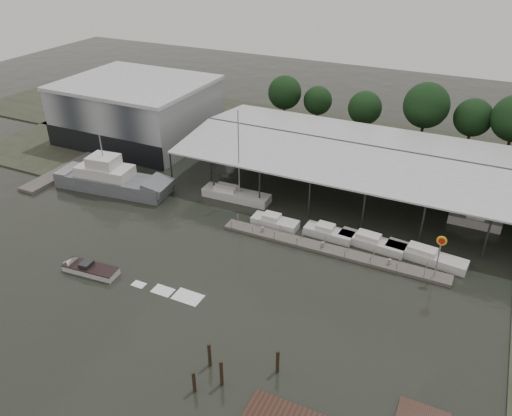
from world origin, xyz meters
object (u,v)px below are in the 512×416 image
at_px(grey_trawler, 113,180).
at_px(speedboat_underway, 87,268).
at_px(shell_fuel_sign, 440,249).
at_px(white_sailboat, 235,195).

xyz_separation_m(grey_trawler, speedboat_underway, (10.33, -17.30, -1.19)).
relative_size(shell_fuel_sign, grey_trawler, 0.31).
height_order(shell_fuel_sign, white_sailboat, white_sailboat).
relative_size(white_sailboat, speedboat_underway, 0.74).
relative_size(shell_fuel_sign, white_sailboat, 0.41).
bearing_deg(white_sailboat, speedboat_underway, -109.47).
xyz_separation_m(shell_fuel_sign, speedboat_underway, (-35.67, -15.68, -3.53)).
xyz_separation_m(grey_trawler, white_sailboat, (17.53, 5.17, -0.93)).
bearing_deg(speedboat_underway, shell_fuel_sign, -161.24).
bearing_deg(white_sailboat, shell_fuel_sign, -15.11).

